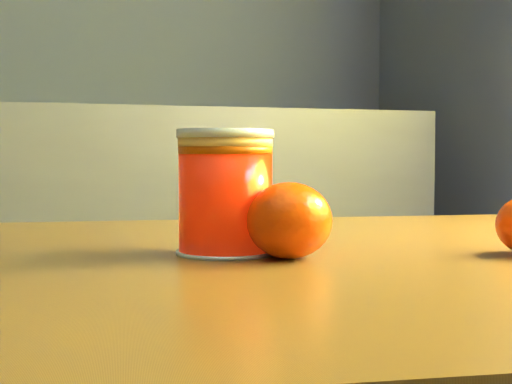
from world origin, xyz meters
name	(u,v)px	position (x,y,z in m)	size (l,w,h in m)	color
table	(371,357)	(1.00, 0.32, 0.63)	(1.04, 0.79, 0.72)	brown
juice_glass	(225,193)	(0.87, 0.35, 0.77)	(0.08, 0.08, 0.10)	#FF2105
orange_front	(280,220)	(0.92, 0.33, 0.75)	(0.07, 0.07, 0.06)	#F94304
orange_extra	(289,220)	(0.92, 0.31, 0.75)	(0.07, 0.07, 0.06)	#F94304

